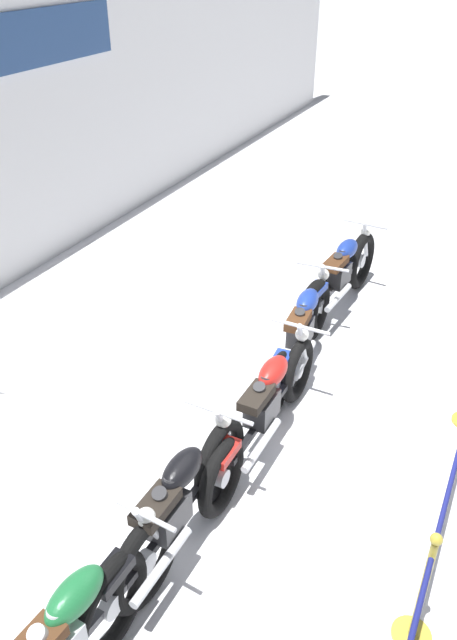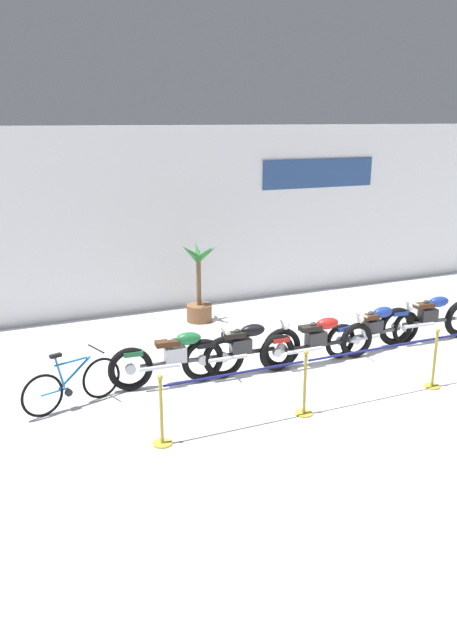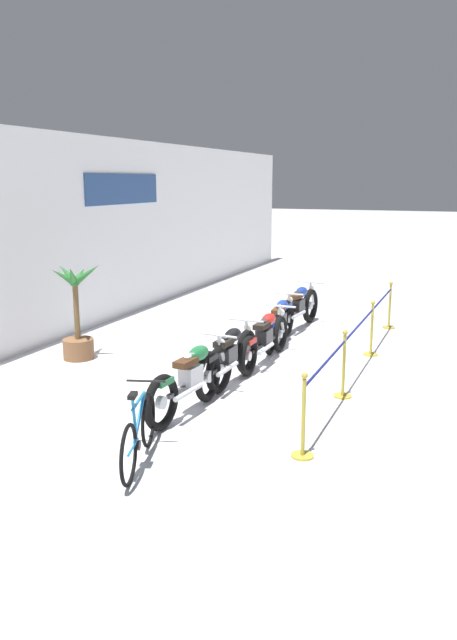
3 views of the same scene
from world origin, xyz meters
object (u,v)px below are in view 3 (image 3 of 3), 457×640
motorcycle_black_1 (229,357)px  stanchion_far_left (345,352)px  bicycle (139,434)px  potted_palm_left_of_row (77,322)px  stanchion_far_right (389,312)px  motorcycle_blue_3 (280,321)px  motorcycle_green_0 (193,378)px  motorcycle_red_2 (265,338)px  stanchion_mid_left (343,374)px  stanchion_mid_right (371,337)px  motorcycle_blue_4 (299,308)px

motorcycle_black_1 → stanchion_far_left: 1.84m
bicycle → stanchion_far_left: size_ratio=0.23×
potted_palm_left_of_row → bicycle: bearing=-136.3°
potted_palm_left_of_row → stanchion_far_right: potted_palm_left_of_row is taller
motorcycle_black_1 → motorcycle_blue_3: 2.84m
motorcycle_green_0 → motorcycle_red_2: bearing=-4.0°
motorcycle_green_0 → bicycle: size_ratio=1.46×
motorcycle_green_0 → motorcycle_black_1: motorcycle_black_1 is taller
stanchion_mid_left → stanchion_mid_right: same height
stanchion_far_left → stanchion_mid_left: size_ratio=6.90×
bicycle → stanchion_far_left: 3.67m
stanchion_mid_left → motorcycle_black_1: bearing=95.3°
motorcycle_black_1 → potted_palm_left_of_row: 3.20m
motorcycle_green_0 → stanchion_far_right: 6.54m
motorcycle_red_2 → motorcycle_black_1: bearing=175.4°
motorcycle_blue_4 → stanchion_far_left: (-3.99, -1.85, 0.22)m
bicycle → stanchion_mid_right: 5.95m
motorcycle_red_2 → stanchion_mid_left: size_ratio=2.26×
potted_palm_left_of_row → motorcycle_black_1: bearing=-97.2°
stanchion_far_left → stanchion_mid_right: same height
stanchion_far_left → stanchion_far_right: same height
stanchion_far_right → bicycle: bearing=168.1°
stanchion_mid_left → stanchion_mid_right: (2.51, 0.00, 0.00)m
stanchion_far_left → potted_palm_left_of_row: bearing=87.8°
motorcycle_red_2 → stanchion_far_right: size_ratio=2.26×
stanchion_mid_left → stanchion_far_left: bearing=0.0°
bicycle → potted_palm_left_of_row: 4.74m
motorcycle_red_2 → potted_palm_left_of_row: 3.47m
motorcycle_blue_3 → bicycle: bearing=-178.7°
stanchion_mid_right → stanchion_far_right: 2.39m
motorcycle_red_2 → stanchion_mid_left: bearing=-127.5°
motorcycle_green_0 → motorcycle_red_2: 2.67m
motorcycle_red_2 → bicycle: (-4.49, 0.02, -0.08)m
potted_palm_left_of_row → stanchion_mid_left: bearing=-92.7°
potted_palm_left_of_row → stanchion_mid_left: (-0.23, -4.98, -0.34)m
stanchion_mid_left → stanchion_mid_right: bearing=0.0°
motorcycle_green_0 → bicycle: motorcycle_green_0 is taller
stanchion_mid_left → motorcycle_red_2: bearing=52.5°
motorcycle_red_2 → motorcycle_blue_3: (1.37, 0.15, 0.01)m
motorcycle_blue_3 → stanchion_far_left: (-2.63, -1.85, 0.23)m
potted_palm_left_of_row → stanchion_far_right: (4.67, -4.98, -0.34)m
motorcycle_blue_3 → bicycle: (-5.86, -0.14, -0.09)m
motorcycle_black_1 → stanchion_mid_left: size_ratio=2.17×
stanchion_mid_left → motorcycle_blue_3: bearing=34.6°
potted_palm_left_of_row → stanchion_far_left: 4.99m
motorcycle_black_1 → stanchion_mid_right: (2.68, -1.81, -0.12)m
motorcycle_black_1 → stanchion_far_right: stanchion_far_right is taller
motorcycle_green_0 → motorcycle_black_1: 1.19m
motorcycle_black_1 → motorcycle_red_2: size_ratio=0.96×
motorcycle_blue_4 → stanchion_mid_left: 4.44m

